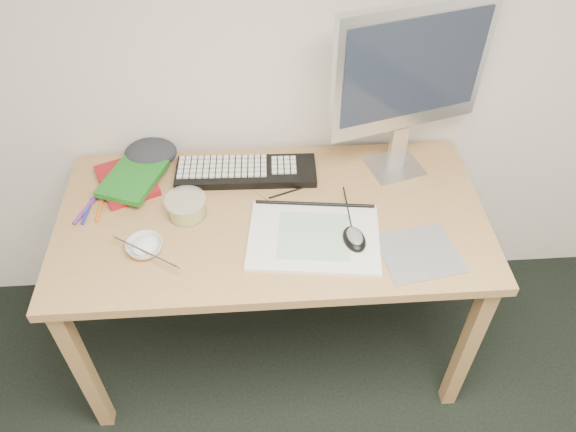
# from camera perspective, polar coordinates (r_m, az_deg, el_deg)

# --- Properties ---
(desk) EXTENTS (1.40, 0.70, 0.75)m
(desk) POSITION_cam_1_polar(r_m,az_deg,el_deg) (1.89, -1.58, -1.67)
(desk) COLOR tan
(desk) RESTS_ON ground
(mousepad) EXTENTS (0.26, 0.24, 0.00)m
(mousepad) POSITION_cam_1_polar(r_m,az_deg,el_deg) (1.77, 13.17, -3.68)
(mousepad) COLOR slate
(mousepad) RESTS_ON desk
(sketchpad) EXTENTS (0.44, 0.34, 0.01)m
(sketchpad) POSITION_cam_1_polar(r_m,az_deg,el_deg) (1.76, 2.63, -2.15)
(sketchpad) COLOR white
(sketchpad) RESTS_ON desk
(keyboard) EXTENTS (0.49, 0.17, 0.03)m
(keyboard) POSITION_cam_1_polar(r_m,az_deg,el_deg) (1.98, -4.28, 4.50)
(keyboard) COLOR black
(keyboard) RESTS_ON desk
(monitor) EXTENTS (0.51, 0.20, 0.61)m
(monitor) POSITION_cam_1_polar(r_m,az_deg,el_deg) (1.83, 12.33, 13.95)
(monitor) COLOR silver
(monitor) RESTS_ON desk
(mouse) EXTENTS (0.08, 0.12, 0.04)m
(mouse) POSITION_cam_1_polar(r_m,az_deg,el_deg) (1.74, 6.78, -2.07)
(mouse) COLOR black
(mouse) RESTS_ON sketchpad
(rice_bowl) EXTENTS (0.13, 0.13, 0.03)m
(rice_bowl) POSITION_cam_1_polar(r_m,az_deg,el_deg) (1.77, -14.34, -3.07)
(rice_bowl) COLOR silver
(rice_bowl) RESTS_ON desk
(chopsticks) EXTENTS (0.22, 0.15, 0.02)m
(chopsticks) POSITION_cam_1_polar(r_m,az_deg,el_deg) (1.73, -14.31, -3.54)
(chopsticks) COLOR #B2B2B4
(chopsticks) RESTS_ON rice_bowl
(fruit_tub) EXTENTS (0.14, 0.14, 0.07)m
(fruit_tub) POSITION_cam_1_polar(r_m,az_deg,el_deg) (1.84, -10.30, 0.93)
(fruit_tub) COLOR #C7CC48
(fruit_tub) RESTS_ON desk
(book_red) EXTENTS (0.25, 0.28, 0.02)m
(book_red) POSITION_cam_1_polar(r_m,az_deg,el_deg) (2.02, -16.06, 3.48)
(book_red) COLOR maroon
(book_red) RESTS_ON desk
(book_green) EXTENTS (0.24, 0.27, 0.02)m
(book_green) POSITION_cam_1_polar(r_m,az_deg,el_deg) (1.99, -15.50, 3.71)
(book_green) COLOR #1B6E1D
(book_green) RESTS_ON book_red
(cloth_lump) EXTENTS (0.18, 0.17, 0.07)m
(cloth_lump) POSITION_cam_1_polar(r_m,az_deg,el_deg) (2.08, -13.79, 6.25)
(cloth_lump) COLOR #272A2F
(cloth_lump) RESTS_ON desk
(pencil_pink) EXTENTS (0.17, 0.11, 0.01)m
(pencil_pink) POSITION_cam_1_polar(r_m,az_deg,el_deg) (1.84, -0.82, 0.56)
(pencil_pink) COLOR #D36983
(pencil_pink) RESTS_ON desk
(pencil_tan) EXTENTS (0.13, 0.14, 0.01)m
(pencil_tan) POSITION_cam_1_polar(r_m,az_deg,el_deg) (1.87, -1.44, 1.30)
(pencil_tan) COLOR #A48757
(pencil_tan) RESTS_ON desk
(pencil_black) EXTENTS (0.15, 0.06, 0.01)m
(pencil_black) POSITION_cam_1_polar(r_m,az_deg,el_deg) (1.91, 0.19, 2.49)
(pencil_black) COLOR black
(pencil_black) RESTS_ON desk
(marker_blue) EXTENTS (0.02, 0.12, 0.01)m
(marker_blue) POSITION_cam_1_polar(r_m,az_deg,el_deg) (1.95, -19.71, 0.49)
(marker_blue) COLOR #1F2CAB
(marker_blue) RESTS_ON desk
(marker_orange) EXTENTS (0.01, 0.13, 0.01)m
(marker_orange) POSITION_cam_1_polar(r_m,az_deg,el_deg) (1.95, -18.53, 0.85)
(marker_orange) COLOR orange
(marker_orange) RESTS_ON desk
(marker_purple) EXTENTS (0.07, 0.14, 0.01)m
(marker_purple) POSITION_cam_1_polar(r_m,az_deg,el_deg) (1.96, -19.82, 0.68)
(marker_purple) COLOR #69268E
(marker_purple) RESTS_ON desk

